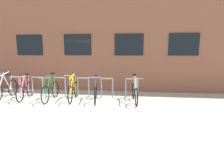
{
  "coord_description": "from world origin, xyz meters",
  "views": [
    {
      "loc": [
        2.64,
        -5.33,
        1.88
      ],
      "look_at": [
        1.82,
        1.6,
        0.63
      ],
      "focal_mm": 29.32,
      "sensor_mm": 36.0,
      "label": 1
    }
  ],
  "objects_px": {
    "bicycle_yellow": "(73,90)",
    "bicycle_green": "(51,91)",
    "bicycle_white": "(5,89)",
    "bicycle_silver": "(135,92)",
    "bicycle_pink": "(25,90)",
    "bicycle_blue": "(96,91)"
  },
  "relations": [
    {
      "from": "bicycle_white",
      "to": "bicycle_silver",
      "type": "distance_m",
      "value": 5.2
    },
    {
      "from": "bicycle_silver",
      "to": "bicycle_green",
      "type": "distance_m",
      "value": 3.25
    },
    {
      "from": "bicycle_white",
      "to": "bicycle_silver",
      "type": "height_order",
      "value": "bicycle_white"
    },
    {
      "from": "bicycle_green",
      "to": "bicycle_pink",
      "type": "xyz_separation_m",
      "value": [
        -1.1,
        0.08,
        -0.02
      ]
    },
    {
      "from": "bicycle_yellow",
      "to": "bicycle_silver",
      "type": "xyz_separation_m",
      "value": [
        2.39,
        -0.0,
        -0.0
      ]
    },
    {
      "from": "bicycle_blue",
      "to": "bicycle_silver",
      "type": "xyz_separation_m",
      "value": [
        1.5,
        0.05,
        0.0
      ]
    },
    {
      "from": "bicycle_silver",
      "to": "bicycle_blue",
      "type": "bearing_deg",
      "value": -178.06
    },
    {
      "from": "bicycle_white",
      "to": "bicycle_yellow",
      "type": "xyz_separation_m",
      "value": [
        2.81,
        0.1,
        -0.01
      ]
    },
    {
      "from": "bicycle_white",
      "to": "bicycle_pink",
      "type": "height_order",
      "value": "bicycle_white"
    },
    {
      "from": "bicycle_blue",
      "to": "bicycle_green",
      "type": "height_order",
      "value": "bicycle_green"
    },
    {
      "from": "bicycle_blue",
      "to": "bicycle_pink",
      "type": "bearing_deg",
      "value": -179.31
    },
    {
      "from": "bicycle_silver",
      "to": "bicycle_pink",
      "type": "bearing_deg",
      "value": -178.88
    },
    {
      "from": "bicycle_yellow",
      "to": "bicycle_silver",
      "type": "height_order",
      "value": "bicycle_yellow"
    },
    {
      "from": "bicycle_yellow",
      "to": "bicycle_green",
      "type": "bearing_deg",
      "value": -168.88
    },
    {
      "from": "bicycle_green",
      "to": "bicycle_pink",
      "type": "height_order",
      "value": "bicycle_green"
    },
    {
      "from": "bicycle_yellow",
      "to": "bicycle_pink",
      "type": "xyz_separation_m",
      "value": [
        -1.95,
        -0.09,
        -0.01
      ]
    },
    {
      "from": "bicycle_white",
      "to": "bicycle_yellow",
      "type": "height_order",
      "value": "bicycle_white"
    },
    {
      "from": "bicycle_yellow",
      "to": "bicycle_pink",
      "type": "relative_size",
      "value": 1.09
    },
    {
      "from": "bicycle_white",
      "to": "bicycle_silver",
      "type": "bearing_deg",
      "value": 1.02
    },
    {
      "from": "bicycle_silver",
      "to": "bicycle_white",
      "type": "bearing_deg",
      "value": -178.98
    },
    {
      "from": "bicycle_pink",
      "to": "bicycle_blue",
      "type": "bearing_deg",
      "value": 0.69
    },
    {
      "from": "bicycle_silver",
      "to": "bicycle_yellow",
      "type": "bearing_deg",
      "value": 179.92
    }
  ]
}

